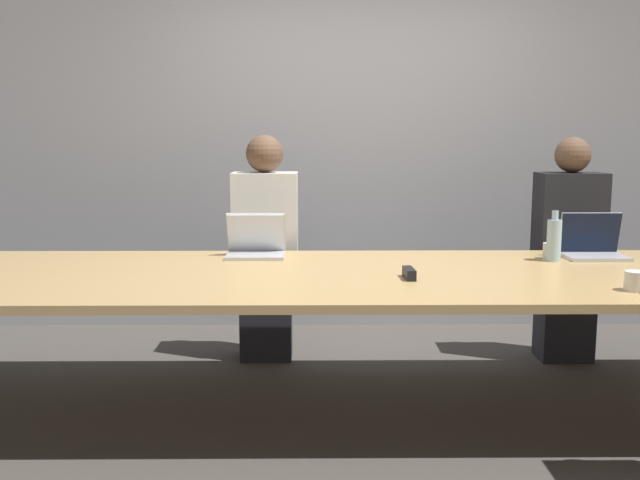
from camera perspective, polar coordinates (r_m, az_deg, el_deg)
ground_plane at (r=3.77m, az=4.09°, el=-13.47°), size 24.00×24.00×0.00m
curtain_wall at (r=5.19m, az=2.74°, el=8.41°), size 12.00×0.06×2.80m
conference_table at (r=3.57m, az=4.21°, el=-3.30°), size 4.77×1.36×0.72m
laptop_far_right at (r=4.26m, az=20.96°, el=-0.34°), size 0.34×0.24×0.25m
person_far_right at (r=4.67m, az=19.21°, el=-1.00°), size 0.40×0.24×1.39m
cup_far_right at (r=4.12m, az=17.98°, el=-0.85°), size 0.09×0.09×0.09m
bottle_far_right at (r=4.05m, az=18.22°, el=0.04°), size 0.08×0.08×0.28m
cup_near_right at (r=3.43m, az=23.90°, el=-3.03°), size 0.09×0.09×0.09m
laptop_far_midleft at (r=4.02m, az=-5.15°, el=-0.31°), size 0.33×0.25×0.25m
person_far_midleft at (r=4.45m, az=-4.37°, el=-0.86°), size 0.40×0.24×1.40m
stapler at (r=3.43m, az=7.15°, el=-2.67°), size 0.05×0.15×0.05m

